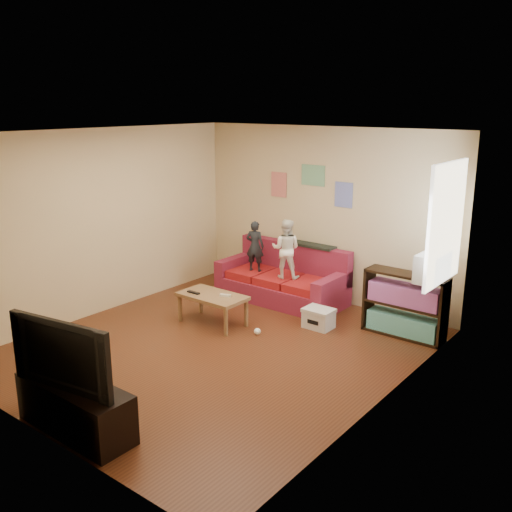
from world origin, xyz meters
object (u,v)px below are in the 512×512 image
Objects in this scene: file_box at (319,318)px; child_b at (286,249)px; television at (70,351)px; bookshelf at (405,308)px; tv_stand at (75,408)px; sofa at (284,281)px; coffee_table at (212,299)px; child_a at (255,246)px.

child_b is at bearing 151.07° from file_box.
television reaches higher than file_box.
bookshelf is 0.84× the size of tv_stand.
coffee_table is at bearing -96.88° from sofa.
child_b reaches higher than file_box.
sofa is at bearing 98.06° from tv_stand.
child_b reaches higher than tv_stand.
bookshelf is 4.36m from tv_stand.
tv_stand is at bearing -81.62° from sofa.
tv_stand is at bearing -97.04° from file_box.
coffee_table is at bearing 96.65° from television.
tv_stand is (0.63, -4.31, -0.06)m from sofa.
child_b is at bearing -48.88° from sofa.
child_a is at bearing 95.29° from television.
child_a reaches higher than bookshelf.
television is (-0.45, -3.62, 0.69)m from file_box.
television is at bearing 86.53° from child_a.
child_a is 4.32m from tv_stand.
child_a reaches higher than television.
television is (0.63, -4.31, 0.53)m from sofa.
coffee_table is 1.51m from file_box.
bookshelf is (1.98, -0.04, -0.49)m from child_b.
bookshelf is 4.38m from television.
child_a is at bearing 104.39° from tv_stand.
tv_stand is at bearing -73.94° from coffee_table.
tv_stand is 0.58m from television.
tv_stand is 1.10× the size of television.
sofa is at bearing -71.01° from child_b.
coffee_table is 2.63m from bookshelf.
child_b is 0.84× the size of bookshelf.
bookshelf is (2.12, -0.21, 0.09)m from sofa.
child_a is 0.60m from child_b.
child_a is 2.61m from bookshelf.
television reaches higher than sofa.
bookshelf is 2.69× the size of file_box.
sofa is 1.29m from file_box.
file_box is (-1.04, -0.47, -0.25)m from bookshelf.
coffee_table is at bearing 105.75° from tv_stand.
television is (0.81, -2.83, 0.46)m from coffee_table.
sofa is 2.50× the size of child_a.
child_a is 2.00× the size of file_box.
coffee_table is 2.98m from television.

